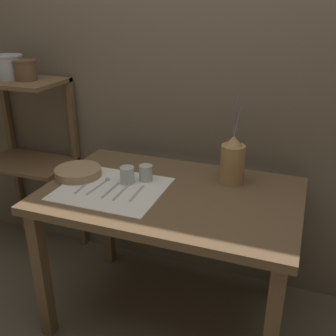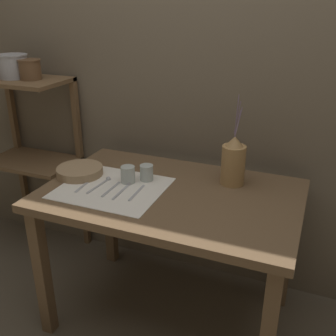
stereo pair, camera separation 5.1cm
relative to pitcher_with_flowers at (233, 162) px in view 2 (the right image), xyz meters
The scene contains 16 objects.
ground_plane 0.93m from the pitcher_with_flowers, 141.42° to the right, with size 12.00×12.00×0.00m, color brown.
stone_wall_back 0.51m from the pitcher_with_flowers, 129.48° to the left, with size 7.00×0.06×2.40m.
wooden_table 0.39m from the pitcher_with_flowers, 141.42° to the right, with size 1.22×0.78×0.76m.
wooden_shelf_unit 1.32m from the pitcher_with_flowers, behind, with size 0.55×0.35×1.18m.
linen_cloth 0.60m from the pitcher_with_flowers, 152.67° to the right, with size 0.50×0.43×0.00m.
pitcher_with_flowers is the anchor object (origin of this frame).
wooden_bowl 0.79m from the pitcher_with_flowers, 165.28° to the right, with size 0.24×0.24×0.04m.
glass_tumbler_near 0.52m from the pitcher_with_flowers, 158.66° to the right, with size 0.07×0.07×0.08m.
glass_tumbler_far 0.43m from the pitcher_with_flowers, 162.57° to the right, with size 0.07×0.07×0.08m.
fork_outer 0.74m from the pitcher_with_flowers, 155.87° to the right, with size 0.02×0.17×0.00m.
spoon_outer 0.65m from the pitcher_with_flowers, 158.30° to the right, with size 0.03×0.18×0.02m.
fork_inner 0.61m from the pitcher_with_flowers, 150.60° to the right, with size 0.01×0.17×0.00m.
spoon_inner 0.54m from the pitcher_with_flowers, 152.33° to the right, with size 0.02×0.18×0.02m.
knife_center 0.49m from the pitcher_with_flowers, 144.14° to the right, with size 0.02×0.17×0.00m.
metal_pot_large 1.41m from the pitcher_with_flowers, behind, with size 0.18×0.18×0.14m.
metal_pot_small 1.29m from the pitcher_with_flowers, behind, with size 0.13×0.13×0.11m.
Camera 2 is at (0.62, -1.56, 1.60)m, focal length 42.00 mm.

